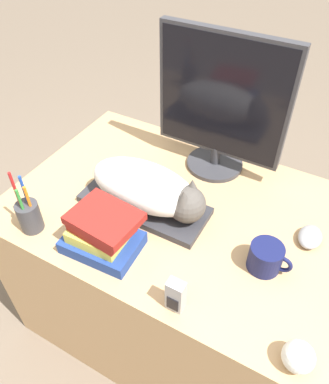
{
  "coord_description": "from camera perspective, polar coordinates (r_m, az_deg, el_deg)",
  "views": [
    {
      "loc": [
        0.38,
        -0.41,
        1.61
      ],
      "look_at": [
        -0.05,
        0.37,
        0.77
      ],
      "focal_mm": 35.0,
      "sensor_mm": 36.0,
      "label": 1
    }
  ],
  "objects": [
    {
      "name": "desk",
      "position": [
        1.53,
        2.1,
        -11.81
      ],
      "size": [
        1.15,
        0.77,
        0.71
      ],
      "color": "tan",
      "rests_on": "ground_plane"
    },
    {
      "name": "keyboard",
      "position": [
        1.25,
        -3.12,
        -1.92
      ],
      "size": [
        0.43,
        0.18,
        0.02
      ],
      "color": "#2D2D33",
      "rests_on": "desk"
    },
    {
      "name": "cat",
      "position": [
        1.18,
        -2.27,
        0.55
      ],
      "size": [
        0.4,
        0.18,
        0.14
      ],
      "color": "white",
      "rests_on": "keyboard"
    },
    {
      "name": "monitor",
      "position": [
        1.28,
        8.66,
        13.17
      ],
      "size": [
        0.45,
        0.21,
        0.5
      ],
      "color": "#333338",
      "rests_on": "desk"
    },
    {
      "name": "computer_mouse",
      "position": [
        1.23,
        21.3,
        -6.38
      ],
      "size": [
        0.07,
        0.1,
        0.03
      ],
      "color": "gray",
      "rests_on": "desk"
    },
    {
      "name": "coffee_mug",
      "position": [
        1.1,
        15.22,
        -9.62
      ],
      "size": [
        0.13,
        0.1,
        0.08
      ],
      "color": "#141947",
      "rests_on": "desk"
    },
    {
      "name": "pen_cup",
      "position": [
        1.22,
        -19.93,
        -3.34
      ],
      "size": [
        0.07,
        0.07,
        0.23
      ],
      "color": "#38383D",
      "rests_on": "desk"
    },
    {
      "name": "baseball",
      "position": [
        0.98,
        19.72,
        -22.55
      ],
      "size": [
        0.08,
        0.08,
        0.08
      ],
      "color": "silver",
      "rests_on": "desk"
    },
    {
      "name": "phone",
      "position": [
        0.99,
        1.69,
        -15.53
      ],
      "size": [
        0.05,
        0.03,
        0.11
      ],
      "color": "#99999E",
      "rests_on": "desk"
    },
    {
      "name": "book_stack",
      "position": [
        1.11,
        -9.51,
        -6.24
      ],
      "size": [
        0.23,
        0.18,
        0.14
      ],
      "color": "navy",
      "rests_on": "desk"
    }
  ]
}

